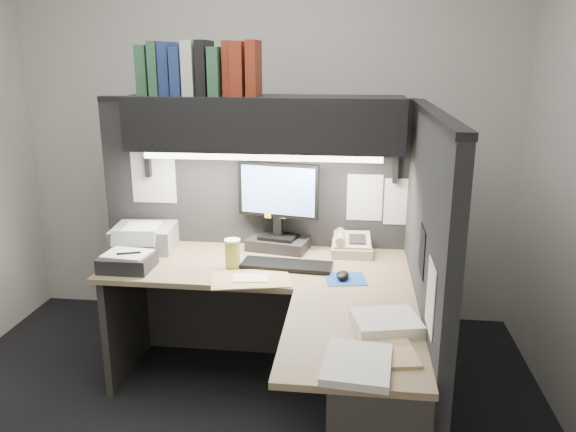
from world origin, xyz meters
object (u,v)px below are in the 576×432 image
Objects in this scene: desk at (304,364)px; printer at (144,238)px; overhead_shelf at (265,123)px; notebook_stack at (128,262)px; coffee_cup at (233,255)px; keyboard at (287,265)px; telephone at (352,246)px; monitor at (278,216)px.

printer is at bearing 145.05° from desk.
overhead_shelf is 5.64× the size of notebook_stack.
coffee_cup is at bearing 132.87° from desk.
keyboard is 0.88m from notebook_stack.
notebook_stack is (-0.72, -0.36, -0.73)m from overhead_shelf.
keyboard is 2.04× the size of telephone.
printer is (-1.05, 0.73, 0.36)m from desk.
monitor is at bearing 106.13° from desk.
monitor is 1.49× the size of printer.
monitor is at bearing 175.38° from telephone.
desk is 4.76× the size of printer.
desk is at bearing -21.15° from notebook_stack.
notebook_stack is at bearing -153.37° from overhead_shelf.
monitor is 3.43× the size of coffee_cup.
coffee_cup reaches higher than printer.
keyboard reaches higher than desk.
telephone is 0.90× the size of notebook_stack.
overhead_shelf is at bearing -176.72° from telephone.
coffee_cup reaches higher than desk.
keyboard is 1.83× the size of notebook_stack.
printer is (-0.74, -0.02, -0.70)m from overhead_shelf.
printer is at bearing 94.88° from notebook_stack.
desk is 6.88× the size of telephone.
printer is at bearing -178.33° from overhead_shelf.
overhead_shelf is at bearing 62.13° from coffee_cup.
monitor is 2.16× the size of telephone.
desk is 1.33m from overhead_shelf.
coffee_cup is at bearing -117.87° from overhead_shelf.
notebook_stack reaches higher than desk.
monitor reaches higher than printer.
printer is 1.30× the size of notebook_stack.
desk is at bearing -47.13° from coffee_cup.
desk is at bearing -69.50° from keyboard.
telephone is at bearing 75.42° from desk.
monitor is 1.06× the size of keyboard.
telephone is (0.21, 0.79, 0.34)m from desk.
keyboard is (0.09, -0.29, -0.20)m from monitor.
overhead_shelf is 0.88m from telephone.
desk is 10.92× the size of coffee_cup.
monitor is (-0.24, 0.82, 0.50)m from desk.
overhead_shelf is 0.57m from monitor.
overhead_shelf is at bearing 111.79° from desk.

